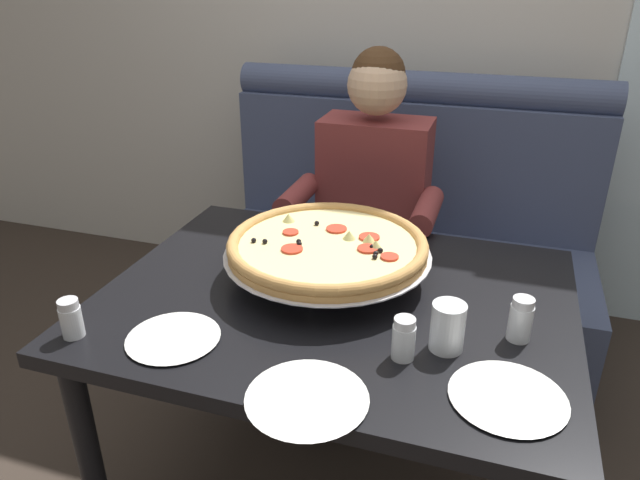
{
  "coord_description": "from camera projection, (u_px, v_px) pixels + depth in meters",
  "views": [
    {
      "loc": [
        0.37,
        -1.28,
        1.52
      ],
      "look_at": [
        -0.07,
        0.09,
        0.85
      ],
      "focal_mm": 32.88,
      "sensor_mm": 36.0,
      "label": 1
    }
  ],
  "objects": [
    {
      "name": "booth_bench",
      "position": [
        397.0,
        257.0,
        2.49
      ],
      "size": [
        1.56,
        0.78,
        1.13
      ],
      "color": "#424C6B",
      "rests_on": "ground_plane"
    },
    {
      "name": "plate_near_right",
      "position": [
        173.0,
        336.0,
        1.35
      ],
      "size": [
        0.22,
        0.22,
        0.02
      ],
      "color": "white",
      "rests_on": "dining_table"
    },
    {
      "name": "drinking_glass",
      "position": [
        447.0,
        330.0,
        1.3
      ],
      "size": [
        0.08,
        0.08,
        0.11
      ],
      "color": "silver",
      "rests_on": "dining_table"
    },
    {
      "name": "shaker_oregano",
      "position": [
        520.0,
        322.0,
        1.34
      ],
      "size": [
        0.05,
        0.05,
        0.11
      ],
      "color": "white",
      "rests_on": "dining_table"
    },
    {
      "name": "diner_main",
      "position": [
        367.0,
        210.0,
        2.15
      ],
      "size": [
        0.54,
        0.64,
        1.27
      ],
      "color": "#2D3342",
      "rests_on": "ground_plane"
    },
    {
      "name": "plate_near_left",
      "position": [
        307.0,
        396.0,
        1.16
      ],
      "size": [
        0.25,
        0.25,
        0.02
      ],
      "color": "white",
      "rests_on": "dining_table"
    },
    {
      "name": "dining_table",
      "position": [
        335.0,
        323.0,
        1.57
      ],
      "size": [
        1.21,
        0.93,
        0.74
      ],
      "color": "black",
      "rests_on": "ground_plane"
    },
    {
      "name": "pizza",
      "position": [
        328.0,
        246.0,
        1.58
      ],
      "size": [
        0.56,
        0.56,
        0.13
      ],
      "color": "silver",
      "rests_on": "dining_table"
    },
    {
      "name": "plate_far_side",
      "position": [
        508.0,
        395.0,
        1.16
      ],
      "size": [
        0.24,
        0.24,
        0.02
      ],
      "color": "white",
      "rests_on": "dining_table"
    },
    {
      "name": "shaker_parmesan",
      "position": [
        403.0,
        341.0,
        1.27
      ],
      "size": [
        0.05,
        0.05,
        0.1
      ],
      "color": "white",
      "rests_on": "dining_table"
    },
    {
      "name": "shaker_pepper_flakes",
      "position": [
        71.0,
        321.0,
        1.35
      ],
      "size": [
        0.05,
        0.05,
        0.1
      ],
      "color": "white",
      "rests_on": "dining_table"
    }
  ]
}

